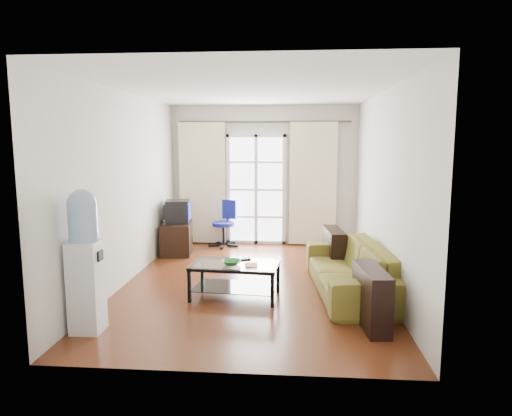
{
  "coord_description": "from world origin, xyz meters",
  "views": [
    {
      "loc": [
        0.54,
        -6.3,
        1.99
      ],
      "look_at": [
        0.02,
        0.35,
        1.03
      ],
      "focal_mm": 32.0,
      "sensor_mm": 36.0,
      "label": 1
    }
  ],
  "objects_px": {
    "sofa": "(349,268)",
    "task_chair": "(224,233)",
    "tv_stand": "(177,238)",
    "crt_tv": "(177,211)",
    "water_cooler": "(85,258)",
    "coffee_table": "(235,276)"
  },
  "relations": [
    {
      "from": "crt_tv",
      "to": "task_chair",
      "type": "distance_m",
      "value": 1.11
    },
    {
      "from": "task_chair",
      "to": "coffee_table",
      "type": "bearing_deg",
      "value": -61.74
    },
    {
      "from": "tv_stand",
      "to": "crt_tv",
      "type": "distance_m",
      "value": 0.49
    },
    {
      "from": "coffee_table",
      "to": "water_cooler",
      "type": "distance_m",
      "value": 1.92
    },
    {
      "from": "coffee_table",
      "to": "crt_tv",
      "type": "height_order",
      "value": "crt_tv"
    },
    {
      "from": "tv_stand",
      "to": "water_cooler",
      "type": "distance_m",
      "value": 3.48
    },
    {
      "from": "crt_tv",
      "to": "task_chair",
      "type": "xyz_separation_m",
      "value": [
        0.76,
        0.63,
        -0.5
      ]
    },
    {
      "from": "task_chair",
      "to": "crt_tv",
      "type": "bearing_deg",
      "value": -123.32
    },
    {
      "from": "tv_stand",
      "to": "sofa",
      "type": "bearing_deg",
      "value": -42.16
    },
    {
      "from": "coffee_table",
      "to": "task_chair",
      "type": "distance_m",
      "value": 2.97
    },
    {
      "from": "sofa",
      "to": "water_cooler",
      "type": "relative_size",
      "value": 1.51
    },
    {
      "from": "sofa",
      "to": "coffee_table",
      "type": "bearing_deg",
      "value": -82.99
    },
    {
      "from": "sofa",
      "to": "crt_tv",
      "type": "relative_size",
      "value": 4.63
    },
    {
      "from": "tv_stand",
      "to": "task_chair",
      "type": "height_order",
      "value": "task_chair"
    },
    {
      "from": "sofa",
      "to": "task_chair",
      "type": "bearing_deg",
      "value": -146.77
    },
    {
      "from": "tv_stand",
      "to": "task_chair",
      "type": "relative_size",
      "value": 0.87
    },
    {
      "from": "crt_tv",
      "to": "water_cooler",
      "type": "relative_size",
      "value": 0.33
    },
    {
      "from": "task_chair",
      "to": "water_cooler",
      "type": "bearing_deg",
      "value": -84.59
    },
    {
      "from": "coffee_table",
      "to": "sofa",
      "type": "bearing_deg",
      "value": 12.33
    },
    {
      "from": "crt_tv",
      "to": "water_cooler",
      "type": "bearing_deg",
      "value": -99.67
    },
    {
      "from": "sofa",
      "to": "tv_stand",
      "type": "xyz_separation_m",
      "value": [
        -2.83,
        1.93,
        -0.04
      ]
    },
    {
      "from": "task_chair",
      "to": "water_cooler",
      "type": "relative_size",
      "value": 0.58
    }
  ]
}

